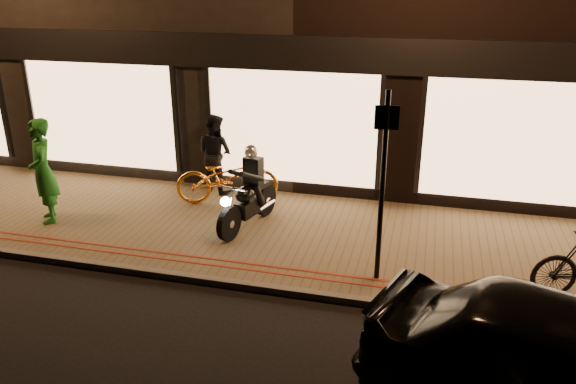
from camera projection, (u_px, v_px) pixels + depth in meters
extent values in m
plane|color=black|center=(231.00, 289.00, 8.84)|extent=(90.00, 90.00, 0.00)
cube|color=brown|center=(267.00, 233.00, 10.62)|extent=(50.00, 4.00, 0.12)
cube|color=#59544C|center=(232.00, 284.00, 8.86)|extent=(50.00, 0.14, 0.12)
cube|color=maroon|center=(240.00, 268.00, 9.20)|extent=(50.00, 0.06, 0.01)
cube|color=maroon|center=(244.00, 263.00, 9.38)|extent=(50.00, 0.06, 0.01)
cube|color=black|center=(292.00, 53.00, 11.26)|extent=(48.00, 0.12, 0.70)
cube|color=#FEC07F|center=(102.00, 115.00, 12.86)|extent=(3.60, 0.06, 2.38)
cube|color=#FEC07F|center=(292.00, 128.00, 11.81)|extent=(3.60, 0.06, 2.38)
cube|color=#FEC07F|center=(519.00, 143.00, 10.76)|extent=(3.60, 0.06, 2.38)
cylinder|color=black|center=(229.00, 224.00, 10.09)|extent=(0.27, 0.65, 0.64)
cylinder|color=black|center=(266.00, 200.00, 11.16)|extent=(0.27, 0.65, 0.64)
cylinder|color=silver|center=(229.00, 224.00, 10.09)|extent=(0.17, 0.17, 0.14)
cylinder|color=silver|center=(266.00, 200.00, 11.16)|extent=(0.17, 0.17, 0.14)
cube|color=black|center=(249.00, 206.00, 10.63)|extent=(0.42, 0.74, 0.30)
ellipsoid|color=black|center=(245.00, 194.00, 10.42)|extent=(0.43, 0.57, 0.29)
cube|color=black|center=(257.00, 187.00, 10.77)|extent=(0.34, 0.59, 0.09)
cylinder|color=silver|center=(232.00, 188.00, 9.98)|extent=(0.59, 0.17, 0.03)
cylinder|color=silver|center=(230.00, 207.00, 10.02)|extent=(0.13, 0.33, 0.71)
sphere|color=white|center=(225.00, 202.00, 9.85)|extent=(0.21, 0.21, 0.17)
cylinder|color=silver|center=(267.00, 205.00, 11.00)|extent=(0.20, 0.55, 0.07)
cube|color=black|center=(253.00, 171.00, 10.54)|extent=(0.38, 0.29, 0.55)
sphere|color=silver|center=(251.00, 151.00, 10.34)|extent=(0.31, 0.31, 0.26)
cylinder|color=black|center=(237.00, 174.00, 10.34)|extent=(0.15, 0.61, 0.34)
cylinder|color=black|center=(252.00, 176.00, 10.20)|extent=(0.31, 0.59, 0.34)
cylinder|color=black|center=(247.00, 193.00, 10.73)|extent=(0.14, 0.27, 0.46)
cylinder|color=black|center=(259.00, 196.00, 10.61)|extent=(0.24, 0.29, 0.46)
cylinder|color=black|center=(382.00, 190.00, 8.39)|extent=(0.09, 0.09, 3.00)
cube|color=black|center=(387.00, 118.00, 7.99)|extent=(0.35, 0.08, 0.35)
imported|color=orange|center=(227.00, 177.00, 11.69)|extent=(2.25, 1.41, 1.12)
imported|color=#1D6E1F|center=(43.00, 171.00, 10.66)|extent=(0.85, 0.88, 2.03)
imported|color=black|center=(215.00, 153.00, 12.24)|extent=(1.03, 0.93, 1.73)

